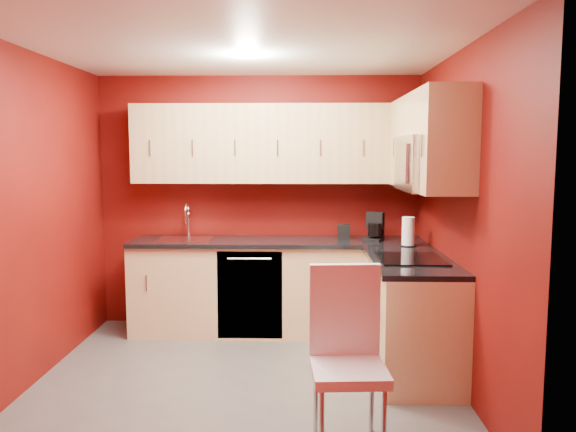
{
  "coord_description": "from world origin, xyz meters",
  "views": [
    {
      "loc": [
        0.42,
        -4.14,
        1.74
      ],
      "look_at": [
        0.31,
        0.55,
        1.21
      ],
      "focal_mm": 35.0,
      "sensor_mm": 36.0,
      "label": 1
    }
  ],
  "objects_px": {
    "coffee_maker": "(374,227)",
    "paper_towel": "(408,232)",
    "microwave": "(428,163)",
    "dining_chair": "(349,361)",
    "sink": "(185,236)",
    "napkin_holder": "(344,232)"
  },
  "relations": [
    {
      "from": "coffee_maker",
      "to": "paper_towel",
      "type": "bearing_deg",
      "value": -26.71
    },
    {
      "from": "microwave",
      "to": "dining_chair",
      "type": "distance_m",
      "value": 1.77
    },
    {
      "from": "microwave",
      "to": "dining_chair",
      "type": "height_order",
      "value": "microwave"
    },
    {
      "from": "microwave",
      "to": "sink",
      "type": "xyz_separation_m",
      "value": [
        -2.09,
        1.0,
        -0.72
      ]
    },
    {
      "from": "coffee_maker",
      "to": "napkin_holder",
      "type": "height_order",
      "value": "coffee_maker"
    },
    {
      "from": "paper_towel",
      "to": "napkin_holder",
      "type": "bearing_deg",
      "value": 141.19
    },
    {
      "from": "microwave",
      "to": "paper_towel",
      "type": "distance_m",
      "value": 0.9
    },
    {
      "from": "sink",
      "to": "dining_chair",
      "type": "relative_size",
      "value": 0.49
    },
    {
      "from": "coffee_maker",
      "to": "napkin_holder",
      "type": "xyz_separation_m",
      "value": [
        -0.27,
        0.12,
        -0.07
      ]
    },
    {
      "from": "dining_chair",
      "to": "microwave",
      "type": "bearing_deg",
      "value": 56.0
    },
    {
      "from": "sink",
      "to": "coffee_maker",
      "type": "height_order",
      "value": "sink"
    },
    {
      "from": "coffee_maker",
      "to": "microwave",
      "type": "bearing_deg",
      "value": -51.03
    },
    {
      "from": "napkin_holder",
      "to": "paper_towel",
      "type": "bearing_deg",
      "value": -38.81
    },
    {
      "from": "coffee_maker",
      "to": "napkin_holder",
      "type": "relative_size",
      "value": 1.98
    },
    {
      "from": "napkin_holder",
      "to": "sink",
      "type": "bearing_deg",
      "value": -176.95
    },
    {
      "from": "paper_towel",
      "to": "dining_chair",
      "type": "bearing_deg",
      "value": -110.41
    },
    {
      "from": "coffee_maker",
      "to": "dining_chair",
      "type": "relative_size",
      "value": 0.25
    },
    {
      "from": "sink",
      "to": "napkin_holder",
      "type": "xyz_separation_m",
      "value": [
        1.54,
        0.08,
        0.03
      ]
    },
    {
      "from": "paper_towel",
      "to": "microwave",
      "type": "bearing_deg",
      "value": -88.74
    },
    {
      "from": "microwave",
      "to": "napkin_holder",
      "type": "distance_m",
      "value": 1.4
    },
    {
      "from": "paper_towel",
      "to": "dining_chair",
      "type": "height_order",
      "value": "paper_towel"
    },
    {
      "from": "microwave",
      "to": "napkin_holder",
      "type": "xyz_separation_m",
      "value": [
        -0.56,
        1.09,
        -0.68
      ]
    }
  ]
}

